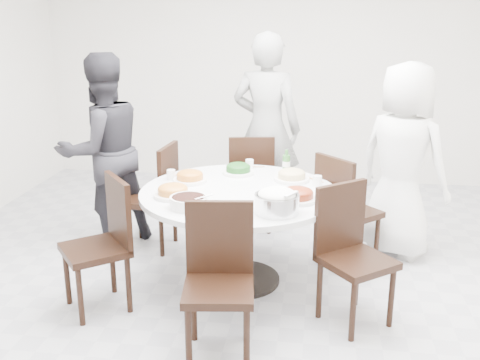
# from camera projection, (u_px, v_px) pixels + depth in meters

# --- Properties ---
(floor) EXTENTS (6.00, 6.00, 0.01)m
(floor) POSITION_uv_depth(u_px,v_px,m) (262.00, 291.00, 4.29)
(floor) COLOR #B0AFB4
(floor) RESTS_ON ground
(wall_back) EXTENTS (6.00, 0.01, 2.80)m
(wall_back) POSITION_uv_depth(u_px,v_px,m) (290.00, 67.00, 6.72)
(wall_back) COLOR silver
(wall_back) RESTS_ON ground
(dining_table) EXTENTS (1.50, 1.50, 0.75)m
(dining_table) POSITION_uv_depth(u_px,v_px,m) (239.00, 237.00, 4.34)
(dining_table) COLOR white
(dining_table) RESTS_ON floor
(chair_ne) EXTENTS (0.59, 0.59, 0.95)m
(chair_ne) POSITION_uv_depth(u_px,v_px,m) (349.00, 210.00, 4.63)
(chair_ne) COLOR black
(chair_ne) RESTS_ON floor
(chair_n) EXTENTS (0.49, 0.49, 0.95)m
(chair_n) POSITION_uv_depth(u_px,v_px,m) (250.00, 181.00, 5.40)
(chair_n) COLOR black
(chair_n) RESTS_ON floor
(chair_nw) EXTENTS (0.46, 0.46, 0.95)m
(chair_nw) POSITION_uv_depth(u_px,v_px,m) (149.00, 197.00, 4.95)
(chair_nw) COLOR black
(chair_nw) RESTS_ON floor
(chair_sw) EXTENTS (0.59, 0.59, 0.95)m
(chair_sw) POSITION_uv_depth(u_px,v_px,m) (95.00, 247.00, 3.92)
(chair_sw) COLOR black
(chair_sw) RESTS_ON floor
(chair_s) EXTENTS (0.47, 0.47, 0.95)m
(chair_s) POSITION_uv_depth(u_px,v_px,m) (218.00, 286.00, 3.36)
(chair_s) COLOR black
(chair_s) RESTS_ON floor
(chair_se) EXTENTS (0.59, 0.59, 0.95)m
(chair_se) POSITION_uv_depth(u_px,v_px,m) (357.00, 258.00, 3.73)
(chair_se) COLOR black
(chair_se) RESTS_ON floor
(diner_right) EXTENTS (0.97, 0.91, 1.67)m
(diner_right) POSITION_uv_depth(u_px,v_px,m) (403.00, 161.00, 4.73)
(diner_right) COLOR white
(diner_right) RESTS_ON floor
(diner_middle) EXTENTS (0.75, 0.57, 1.87)m
(diner_middle) POSITION_uv_depth(u_px,v_px,m) (266.00, 129.00, 5.50)
(diner_middle) COLOR black
(diner_middle) RESTS_ON floor
(diner_left) EXTENTS (1.05, 1.05, 1.72)m
(diner_left) POSITION_uv_depth(u_px,v_px,m) (103.00, 151.00, 4.97)
(diner_left) COLOR black
(diner_left) RESTS_ON floor
(dish_greens) EXTENTS (0.26, 0.26, 0.07)m
(dish_greens) POSITION_uv_depth(u_px,v_px,m) (238.00, 170.00, 4.65)
(dish_greens) COLOR white
(dish_greens) RESTS_ON dining_table
(dish_pale) EXTENTS (0.28, 0.28, 0.08)m
(dish_pale) POSITION_uv_depth(u_px,v_px,m) (292.00, 176.00, 4.47)
(dish_pale) COLOR white
(dish_pale) RESTS_ON dining_table
(dish_orange) EXTENTS (0.27, 0.27, 0.07)m
(dish_orange) POSITION_uv_depth(u_px,v_px,m) (190.00, 177.00, 4.44)
(dish_orange) COLOR white
(dish_orange) RESTS_ON dining_table
(dish_redbrown) EXTENTS (0.29, 0.29, 0.07)m
(dish_redbrown) POSITION_uv_depth(u_px,v_px,m) (297.00, 196.00, 4.01)
(dish_redbrown) COLOR white
(dish_redbrown) RESTS_ON dining_table
(dish_tofu) EXTENTS (0.28, 0.28, 0.07)m
(dish_tofu) POSITION_uv_depth(u_px,v_px,m) (173.00, 192.00, 4.09)
(dish_tofu) COLOR white
(dish_tofu) RESTS_ON dining_table
(rice_bowl) EXTENTS (0.30, 0.30, 0.13)m
(rice_bowl) POSITION_uv_depth(u_px,v_px,m) (277.00, 204.00, 3.76)
(rice_bowl) COLOR silver
(rice_bowl) RESTS_ON dining_table
(soup_bowl) EXTENTS (0.26, 0.26, 0.08)m
(soup_bowl) POSITION_uv_depth(u_px,v_px,m) (189.00, 202.00, 3.86)
(soup_bowl) COLOR white
(soup_bowl) RESTS_ON dining_table
(beverage_bottle) EXTENTS (0.06, 0.06, 0.21)m
(beverage_bottle) POSITION_uv_depth(u_px,v_px,m) (286.00, 162.00, 4.62)
(beverage_bottle) COLOR #2C6629
(beverage_bottle) RESTS_ON dining_table
(tea_cups) EXTENTS (0.07, 0.07, 0.08)m
(tea_cups) POSITION_uv_depth(u_px,v_px,m) (245.00, 164.00, 4.82)
(tea_cups) COLOR white
(tea_cups) RESTS_ON dining_table
(chopsticks) EXTENTS (0.24, 0.04, 0.01)m
(chopsticks) POSITION_uv_depth(u_px,v_px,m) (252.00, 167.00, 4.84)
(chopsticks) COLOR tan
(chopsticks) RESTS_ON dining_table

